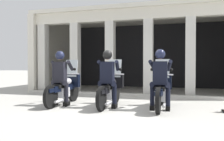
{
  "coord_description": "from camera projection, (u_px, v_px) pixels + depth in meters",
  "views": [
    {
      "loc": [
        1.93,
        -6.37,
        1.16
      ],
      "look_at": [
        0.0,
        0.28,
        1.02
      ],
      "focal_mm": 38.07,
      "sensor_mm": 36.0,
      "label": 1
    }
  ],
  "objects": [
    {
      "name": "police_officer_left",
      "position": [
        60.0,
        73.0,
        6.87
      ],
      "size": [
        0.63,
        0.61,
        1.58
      ],
      "rotation": [
        0.0,
        0.0,
        -0.12
      ],
      "color": "black",
      "rests_on": "ground"
    },
    {
      "name": "motorcycle_right",
      "position": [
        161.0,
        90.0,
        6.43
      ],
      "size": [
        0.62,
        2.04,
        1.35
      ],
      "rotation": [
        0.0,
        0.0,
        -0.11
      ],
      "color": "black",
      "rests_on": "ground"
    },
    {
      "name": "ground_plane",
      "position": [
        131.0,
        94.0,
        9.56
      ],
      "size": [
        80.0,
        80.0,
        0.0
      ],
      "primitive_type": "plane",
      "color": "#A8A59E"
    },
    {
      "name": "kerb_strip",
      "position": [
        126.0,
        95.0,
        8.88
      ],
      "size": [
        8.26,
        0.24,
        0.12
      ],
      "primitive_type": "cube",
      "color": "#B7B5AD",
      "rests_on": "ground"
    },
    {
      "name": "police_officer_right",
      "position": [
        160.0,
        74.0,
        6.15
      ],
      "size": [
        0.63,
        0.61,
        1.58
      ],
      "rotation": [
        0.0,
        0.0,
        -0.11
      ],
      "color": "black",
      "rests_on": "ground"
    },
    {
      "name": "motorcycle_left",
      "position": [
        65.0,
        87.0,
        7.15
      ],
      "size": [
        0.62,
        2.04,
        1.35
      ],
      "rotation": [
        0.0,
        0.0,
        -0.12
      ],
      "color": "black",
      "rests_on": "ground"
    },
    {
      "name": "motorcycle_center",
      "position": [
        111.0,
        89.0,
        6.8
      ],
      "size": [
        0.62,
        2.04,
        1.35
      ],
      "rotation": [
        0.0,
        0.0,
        0.08
      ],
      "color": "black",
      "rests_on": "ground"
    },
    {
      "name": "station_building",
      "position": [
        138.0,
        45.0,
        11.38
      ],
      "size": [
        8.76,
        4.44,
        3.53
      ],
      "color": "black",
      "rests_on": "ground"
    },
    {
      "name": "police_officer_center",
      "position": [
        108.0,
        74.0,
        6.52
      ],
      "size": [
        0.63,
        0.61,
        1.58
      ],
      "rotation": [
        0.0,
        0.0,
        0.08
      ],
      "color": "black",
      "rests_on": "ground"
    }
  ]
}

